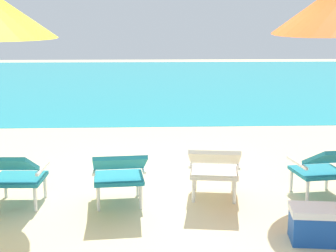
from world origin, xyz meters
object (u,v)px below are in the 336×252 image
(lounge_chair_far_left, at_px, (13,173))
(lounge_chair_far_right, at_px, (327,166))
(lounge_chair_near_left, at_px, (119,171))
(lounge_chair_near_right, at_px, (214,166))
(cooler_box, at_px, (317,224))

(lounge_chair_far_left, height_order, lounge_chair_far_right, same)
(lounge_chair_near_left, distance_m, lounge_chair_far_right, 2.23)
(lounge_chair_near_right, bearing_deg, cooler_box, -53.99)
(lounge_chair_near_left, distance_m, cooler_box, 2.00)
(lounge_chair_near_left, bearing_deg, cooler_box, -26.63)
(lounge_chair_far_right, xyz_separation_m, cooler_box, (-0.45, -1.01, -0.24))
(cooler_box, bearing_deg, lounge_chair_near_right, 126.01)
(cooler_box, bearing_deg, lounge_chair_near_left, 153.37)
(lounge_chair_near_left, relative_size, lounge_chair_near_right, 0.98)
(lounge_chair_near_left, bearing_deg, lounge_chair_far_left, 179.33)
(lounge_chair_far_left, distance_m, lounge_chair_near_right, 2.10)
(lounge_chair_far_left, distance_m, lounge_chair_far_right, 3.31)
(lounge_chair_far_left, xyz_separation_m, lounge_chair_near_right, (2.10, 0.15, 0.00))
(cooler_box, bearing_deg, lounge_chair_far_right, 66.20)
(lounge_chair_near_left, relative_size, cooler_box, 1.81)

